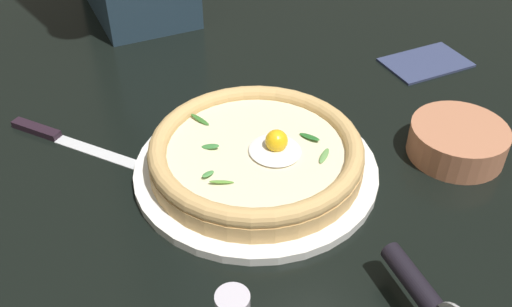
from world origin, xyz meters
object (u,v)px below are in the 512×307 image
Objects in this scene: pizza_cutter at (427,299)px; table_knife at (60,138)px; side_bowl at (457,141)px; folded_napkin at (426,62)px; pizza at (256,153)px.

pizza_cutter is 0.53m from table_knife.
side_bowl is 0.25m from folded_napkin.
pizza reaches higher than side_bowl.
folded_napkin is at bearing -44.96° from pizza_cutter.
pizza is at bearing 103.09° from folded_napkin.
side_bowl is 0.29m from pizza_cutter.
table_knife is at bearing 79.20° from folded_napkin.
side_bowl is 0.85× the size of pizza_cutter.
table_knife is 1.48× the size of folded_napkin.
folded_napkin is (0.37, -0.37, -0.03)m from pizza_cutter.
table_knife reaches higher than folded_napkin.
pizza is 0.41m from folded_napkin.
side_bowl is 0.62× the size of table_knife.
pizza is 0.29m from table_knife.
side_bowl reaches higher than folded_napkin.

